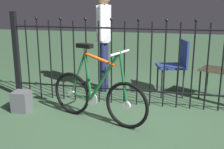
{
  "coord_description": "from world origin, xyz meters",
  "views": [
    {
      "loc": [
        0.6,
        -3.13,
        1.44
      ],
      "look_at": [
        -0.14,
        0.2,
        0.55
      ],
      "focal_mm": 45.49,
      "sensor_mm": 36.0,
      "label": 1
    }
  ],
  "objects": [
    {
      "name": "ground_plane",
      "position": [
        0.0,
        0.0,
        0.0
      ],
      "size": [
        20.0,
        20.0,
        0.0
      ],
      "primitive_type": "plane",
      "color": "#334F36"
    },
    {
      "name": "iron_fence",
      "position": [
        -0.06,
        0.68,
        0.64
      ],
      "size": [
        3.53,
        0.07,
        1.29
      ],
      "color": "black",
      "rests_on": "ground"
    },
    {
      "name": "bicycle",
      "position": [
        -0.28,
        0.03,
        0.34
      ],
      "size": [
        1.31,
        0.54,
        0.94
      ],
      "color": "black",
      "rests_on": "ground"
    },
    {
      "name": "chair_navy",
      "position": [
        0.64,
        1.24,
        0.53
      ],
      "size": [
        0.5,
        0.5,
        0.86
      ],
      "color": "black",
      "rests_on": "ground"
    },
    {
      "name": "chair_tan",
      "position": [
        1.27,
        1.16,
        0.5
      ],
      "size": [
        0.51,
        0.5,
        0.8
      ],
      "color": "black",
      "rests_on": "ground"
    },
    {
      "name": "person_visitor",
      "position": [
        -0.5,
        1.25,
        0.95
      ],
      "size": [
        0.22,
        0.48,
        1.6
      ],
      "color": "#191E3F",
      "rests_on": "ground"
    },
    {
      "name": "display_crate",
      "position": [
        -1.36,
        0.1,
        0.14
      ],
      "size": [
        0.22,
        0.22,
        0.27
      ],
      "primitive_type": "cube",
      "rotation": [
        0.0,
        0.0,
        0.03
      ],
      "color": "#4C4C51",
      "rests_on": "ground"
    }
  ]
}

